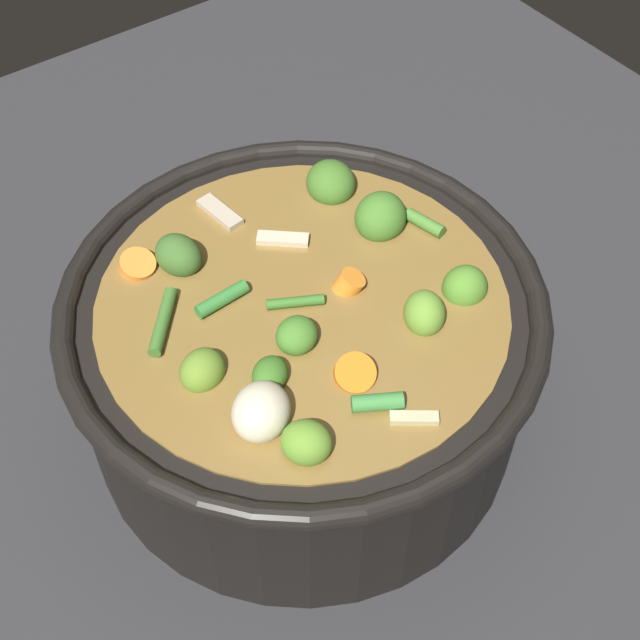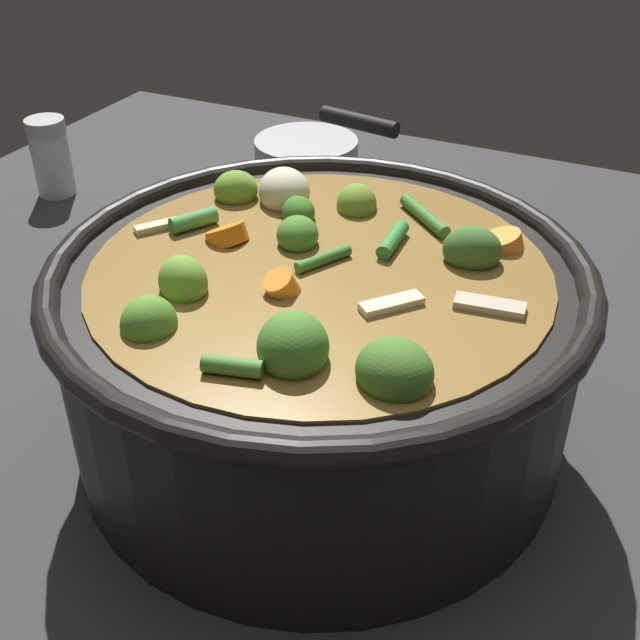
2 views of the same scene
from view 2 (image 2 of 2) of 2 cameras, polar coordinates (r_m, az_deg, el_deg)
name	(u,v)px [view 2 (image 2 of 2)]	position (r m, az deg, el deg)	size (l,w,h in m)	color
ground_plane	(319,431)	(0.56, -0.05, -7.86)	(1.10, 1.10, 0.00)	#2D2D30
cooking_pot	(319,347)	(0.51, -0.06, -1.92)	(0.33, 0.33, 0.15)	black
salt_shaker	(51,157)	(0.91, -18.50, 10.90)	(0.04, 0.04, 0.08)	silver
small_saucepan	(308,171)	(0.84, -0.82, 10.48)	(0.17, 0.12, 0.07)	#ADADB2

